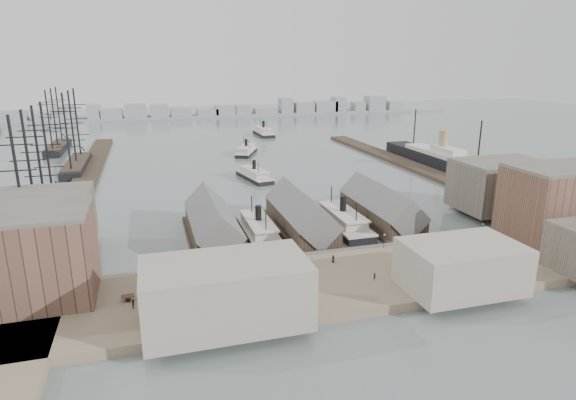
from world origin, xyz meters
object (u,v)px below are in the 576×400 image
object	(u,v)px
ocean_steamer	(442,159)
horse_cart_left	(137,296)
horse_cart_center	(280,281)
horse_cart_right	(430,269)
tram	(464,246)
ferry_docked_west	(259,229)

from	to	relation	value
ocean_steamer	horse_cart_left	distance (m)	171.66
horse_cart_center	horse_cart_right	distance (m)	35.21
tram	horse_cart_center	size ratio (longest dim) A/B	2.30
ocean_steamer	horse_cart_center	xyz separation A→B (m)	(-108.46, -103.66, -0.96)
ocean_steamer	tram	world-z (taller)	ocean_steamer
ferry_docked_west	horse_cart_center	world-z (taller)	ferry_docked_west
ferry_docked_west	horse_cart_center	xyz separation A→B (m)	(-3.46, -35.59, 0.50)
horse_cart_left	horse_cart_right	xyz separation A→B (m)	(64.76, -4.91, 0.01)
ocean_steamer	tram	size ratio (longest dim) A/B	7.96
ocean_steamer	horse_cart_right	bearing A→B (deg)	-124.50
horse_cart_center	tram	bearing A→B (deg)	-55.75
tram	ocean_steamer	bearing A→B (deg)	56.21
ocean_steamer	horse_cart_right	size ratio (longest dim) A/B	18.86
horse_cart_center	ocean_steamer	bearing A→B (deg)	-16.82
horse_cart_left	horse_cart_center	distance (m)	29.74
horse_cart_center	horse_cart_right	bearing A→B (deg)	-65.64
ferry_docked_west	tram	xyz separation A→B (m)	(45.55, -31.51, 1.67)
horse_cart_left	horse_cart_center	size ratio (longest dim) A/B	0.95
ferry_docked_west	tram	size ratio (longest dim) A/B	2.51
ferry_docked_west	tram	distance (m)	55.41
tram	horse_cart_right	distance (m)	15.75
tram	horse_cart_center	bearing A→B (deg)	-178.18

